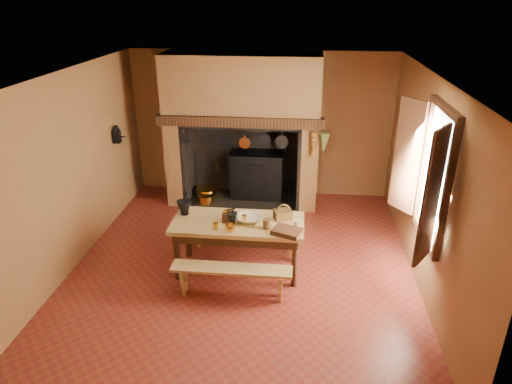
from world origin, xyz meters
TOP-DOWN VIEW (x-y plane):
  - floor at (0.00, 0.00)m, footprint 5.50×5.50m
  - ceiling at (0.00, 0.00)m, footprint 5.50×5.50m
  - back_wall at (0.00, 2.75)m, footprint 5.00×0.02m
  - wall_left at (-2.50, 0.00)m, footprint 0.02×5.50m
  - wall_right at (2.50, 0.00)m, footprint 0.02×5.50m
  - wall_front at (0.00, -2.75)m, footprint 5.00×0.02m
  - chimney_breast at (-0.30, 2.31)m, footprint 2.95×0.96m
  - iron_range at (-0.04, 2.45)m, footprint 1.12×0.55m
  - hearth_pans at (-1.05, 2.22)m, footprint 0.51×0.62m
  - hanging_pans at (-0.34, 1.81)m, footprint 1.92×0.29m
  - onion_string at (1.00, 1.79)m, footprint 0.12×0.10m
  - herb_bunch at (1.18, 1.79)m, footprint 0.20×0.20m
  - window at (2.35, -0.40)m, footprint 0.39×1.75m
  - wall_coffee_mill at (-2.42, 1.55)m, footprint 0.23×0.16m
  - work_table at (-0.05, -0.17)m, footprint 1.86×0.83m
  - bench_front at (-0.05, -0.81)m, footprint 1.60×0.28m
  - bench_back at (-0.05, 0.47)m, footprint 1.79×0.31m
  - mortar_large at (-0.85, -0.02)m, footprint 0.21×0.21m
  - mortar_small at (-0.12, -0.23)m, footprint 0.16×0.16m
  - coffee_grinder at (-0.19, -0.18)m, footprint 0.18×0.14m
  - brass_mug_a at (-0.32, -0.41)m, footprint 0.09×0.09m
  - brass_mug_b at (0.04, -0.14)m, footprint 0.07×0.07m
  - mixing_bowl at (0.12, -0.15)m, footprint 0.38×0.38m
  - stoneware_crock at (0.37, -0.33)m, footprint 0.12×0.12m
  - glass_jar at (0.78, -0.32)m, footprint 0.09×0.09m
  - wicker_basket at (0.58, -0.03)m, footprint 0.29×0.25m
  - wooden_tray at (0.66, -0.46)m, footprint 0.45×0.39m
  - brass_cup at (-0.11, -0.47)m, footprint 0.15×0.15m

SIDE VIEW (x-z plane):
  - floor at x=0.00m, z-range 0.00..0.00m
  - hearth_pans at x=-1.05m, z-range -0.01..0.19m
  - bench_front at x=-0.05m, z-range 0.11..0.56m
  - bench_back at x=-0.05m, z-range 0.13..0.63m
  - iron_range at x=-0.04m, z-range -0.32..1.28m
  - work_table at x=-0.05m, z-range 0.28..1.08m
  - wooden_tray at x=0.66m, z-range 0.81..0.87m
  - brass_mug_b at x=0.04m, z-range 0.81..0.89m
  - brass_mug_a at x=-0.32m, z-range 0.81..0.89m
  - mixing_bowl at x=0.12m, z-range 0.81..0.89m
  - brass_cup at x=-0.11m, z-range 0.81..0.91m
  - glass_jar at x=0.78m, z-range 0.81..0.93m
  - stoneware_crock at x=0.37m, z-range 0.81..0.94m
  - wicker_basket at x=0.58m, z-range 0.76..1.00m
  - coffee_grinder at x=-0.19m, z-range 0.78..0.99m
  - mortar_small at x=-0.12m, z-range 0.76..1.03m
  - mortar_large at x=-0.85m, z-range 0.75..1.10m
  - onion_string at x=1.00m, z-range 1.10..1.56m
  - hanging_pans at x=-0.34m, z-range 1.23..1.50m
  - herb_bunch at x=1.18m, z-range 1.21..1.56m
  - back_wall at x=0.00m, z-range 0.00..2.80m
  - wall_left at x=-2.50m, z-range 0.00..2.80m
  - wall_right at x=2.50m, z-range 0.00..2.80m
  - wall_front at x=0.00m, z-range 0.00..2.80m
  - wall_coffee_mill at x=-2.42m, z-range 1.36..1.67m
  - window at x=2.35m, z-range 0.82..2.58m
  - chimney_breast at x=-0.30m, z-range 0.41..3.21m
  - ceiling at x=0.00m, z-range 2.80..2.80m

